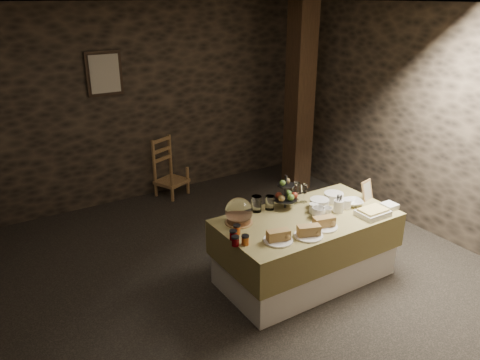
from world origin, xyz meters
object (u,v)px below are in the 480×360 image
chair (169,170)px  timber_column (300,100)px  buffet_table (306,243)px  fruit_stand (286,195)px

chair → timber_column: bearing=-47.4°
buffet_table → chair: 2.70m
chair → fruit_stand: (0.20, -2.41, 0.45)m
timber_column → fruit_stand: timber_column is taller
chair → fruit_stand: 2.46m
timber_column → fruit_stand: size_ratio=7.56×
buffet_table → chair: chair is taller
buffet_table → fruit_stand: bearing=99.6°
chair → timber_column: 2.07m
timber_column → fruit_stand: 2.28m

